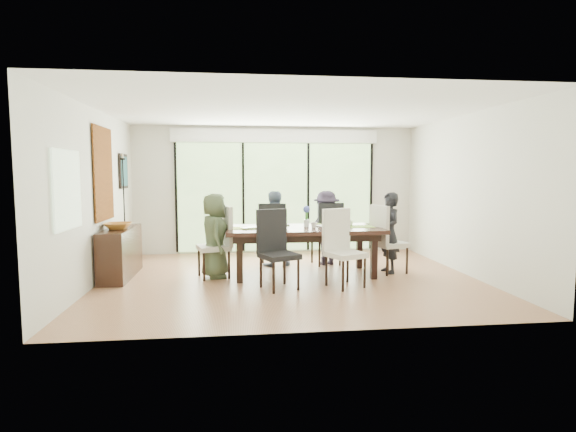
{
  "coord_description": "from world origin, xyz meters",
  "views": [
    {
      "loc": [
        -0.87,
        -7.13,
        1.7
      ],
      "look_at": [
        0.0,
        0.25,
        1.0
      ],
      "focal_mm": 28.0,
      "sensor_mm": 36.0,
      "label": 1
    }
  ],
  "objects": [
    {
      "name": "deck",
      "position": [
        0.0,
        3.4,
        -0.05
      ],
      "size": [
        6.0,
        1.8,
        0.1
      ],
      "primitive_type": "cube",
      "color": "brown",
      "rests_on": "ground"
    },
    {
      "name": "placemat_far_l",
      "position": [
        -0.18,
        0.64,
        0.81
      ],
      "size": [
        0.47,
        0.34,
        0.01
      ],
      "primitive_type": "cube",
      "color": "#ADC646",
      "rests_on": "table_top"
    },
    {
      "name": "person_far_left",
      "position": [
        -0.18,
        1.07,
        0.69
      ],
      "size": [
        0.72,
        0.54,
        1.39
      ],
      "primitive_type": "imported",
      "rotation": [
        0.0,
        0.0,
        3.37
      ],
      "color": "slate",
      "rests_on": "floor"
    },
    {
      "name": "art_frame",
      "position": [
        -2.97,
        1.7,
        1.75
      ],
      "size": [
        0.03,
        0.55,
        0.65
      ],
      "primitive_type": "cube",
      "color": "black",
      "rests_on": "wall_left"
    },
    {
      "name": "cup_a",
      "position": [
        -0.43,
        0.39,
        0.86
      ],
      "size": [
        0.16,
        0.16,
        0.1
      ],
      "primitive_type": "imported",
      "rotation": [
        0.0,
        0.0,
        0.23
      ],
      "color": "white",
      "rests_on": "table_top"
    },
    {
      "name": "table_leg_fr",
      "position": [
        1.35,
        -0.19,
        0.37
      ],
      "size": [
        0.1,
        0.1,
        0.74
      ],
      "primitive_type": "cube",
      "color": "black",
      "rests_on": "floor"
    },
    {
      "name": "candlestick_pan",
      "position": [
        -2.76,
        0.79,
        1.95
      ],
      "size": [
        0.09,
        0.09,
        0.03
      ],
      "primitive_type": "cylinder",
      "color": "black",
      "rests_on": "sideboard"
    },
    {
      "name": "person_right_end",
      "position": [
        1.75,
        0.24,
        0.69
      ],
      "size": [
        0.46,
        0.68,
        1.39
      ],
      "primitive_type": "imported",
      "rotation": [
        0.0,
        0.0,
        -1.49
      ],
      "color": "black",
      "rests_on": "floor"
    },
    {
      "name": "table_leg_br",
      "position": [
        1.35,
        0.67,
        0.37
      ],
      "size": [
        0.1,
        0.1,
        0.74
      ],
      "primitive_type": "cube",
      "color": "black",
      "rests_on": "floor"
    },
    {
      "name": "platter_base",
      "position": [
        -0.28,
        -0.06,
        0.82
      ],
      "size": [
        0.28,
        0.28,
        0.03
      ],
      "primitive_type": "cube",
      "color": "white",
      "rests_on": "table_top"
    },
    {
      "name": "glass_doors",
      "position": [
        0.0,
        2.47,
        1.2
      ],
      "size": [
        4.2,
        0.02,
        2.3
      ],
      "primitive_type": "cube",
      "color": "#598C3F",
      "rests_on": "wall_back"
    },
    {
      "name": "platter_snacks",
      "position": [
        -0.28,
        -0.06,
        0.84
      ],
      "size": [
        0.21,
        0.21,
        0.02
      ],
      "primitive_type": "cube",
      "color": "#C38017",
      "rests_on": "table_top"
    },
    {
      "name": "tapestry",
      "position": [
        -2.97,
        0.4,
        1.7
      ],
      "size": [
        0.02,
        1.0,
        1.5
      ],
      "primitive_type": "cube",
      "color": "#914615",
      "rests_on": "wall_left"
    },
    {
      "name": "bowl",
      "position": [
        -2.76,
        0.34,
        0.86
      ],
      "size": [
        0.43,
        0.43,
        0.1
      ],
      "primitive_type": "imported",
      "color": "#975D21",
      "rests_on": "sideboard"
    },
    {
      "name": "foliage_left",
      "position": [
        -1.8,
        5.2,
        1.44
      ],
      "size": [
        3.2,
        3.2,
        3.2
      ],
      "primitive_type": "sphere",
      "color": "#14380F",
      "rests_on": "ground"
    },
    {
      "name": "cup_b",
      "position": [
        0.42,
        0.14,
        0.86
      ],
      "size": [
        0.12,
        0.12,
        0.1
      ],
      "primitive_type": "imported",
      "rotation": [
        0.0,
        0.0,
        1.67
      ],
      "color": "white",
      "rests_on": "table_top"
    },
    {
      "name": "wall_left",
      "position": [
        -3.01,
        0.0,
        1.35
      ],
      "size": [
        0.02,
        5.0,
        2.7
      ],
      "primitive_type": "cube",
      "color": "silver",
      "rests_on": "floor"
    },
    {
      "name": "chair_left_end",
      "position": [
        -1.23,
        0.24,
        0.59
      ],
      "size": [
        0.61,
        0.61,
        1.18
      ],
      "primitive_type": null,
      "rotation": [
        0.0,
        0.0,
        -1.3
      ],
      "color": "beige",
      "rests_on": "floor"
    },
    {
      "name": "book",
      "position": [
        0.52,
        0.29,
        0.82
      ],
      "size": [
        0.28,
        0.3,
        0.02
      ],
      "primitive_type": "imported",
      "rotation": [
        0.0,
        0.0,
        0.55
      ],
      "color": "white",
      "rests_on": "table_top"
    },
    {
      "name": "placemat_left",
      "position": [
        -0.68,
        0.24,
        0.81
      ],
      "size": [
        0.47,
        0.34,
        0.01
      ],
      "primitive_type": "cube",
      "color": "#95AA3C",
      "rests_on": "table_top"
    },
    {
      "name": "person_left_end",
      "position": [
        -1.21,
        0.24,
        0.69
      ],
      "size": [
        0.49,
        0.7,
        1.39
      ],
      "primitive_type": "imported",
      "rotation": [
        0.0,
        0.0,
        1.71
      ],
      "color": "#435136",
      "rests_on": "floor"
    },
    {
      "name": "foliage_far",
      "position": [
        -0.6,
        6.5,
        1.62
      ],
      "size": [
        3.6,
        3.6,
        3.6
      ],
      "primitive_type": "sphere",
      "color": "#14380F",
      "rests_on": "ground"
    },
    {
      "name": "mullion_c",
      "position": [
        0.7,
        2.46,
        1.2
      ],
      "size": [
        0.05,
        0.04,
        2.3
      ],
      "primitive_type": "cube",
      "color": "black",
      "rests_on": "wall_back"
    },
    {
      "name": "table_leg_fl",
      "position": [
        -0.81,
        -0.19,
        0.37
      ],
      "size": [
        0.1,
        0.1,
        0.74
      ],
      "primitive_type": "cube",
      "color": "black",
      "rests_on": "floor"
    },
    {
      "name": "blinds_header",
      "position": [
        0.0,
        2.46,
        2.5
      ],
      "size": [
        4.4,
        0.06,
        0.28
      ],
      "primitive_type": "cube",
      "color": "white",
      "rests_on": "wall_back"
    },
    {
      "name": "floor",
      "position": [
        0.0,
        0.0,
        -0.01
      ],
      "size": [
        6.0,
        5.0,
        0.01
      ],
      "primitive_type": "cube",
      "color": "brown",
      "rests_on": "ground"
    },
    {
      "name": "tablet_far_l",
      "position": [
        -0.08,
        0.59,
        0.82
      ],
      "size": [
        0.28,
        0.19,
        0.01
      ],
      "primitive_type": "cube",
      "color": "black",
      "rests_on": "table_top"
    },
    {
      "name": "chair_near_left",
      "position": [
        -0.23,
        -0.63,
        0.59
      ],
      "size": [
        0.65,
        0.65,
        1.18
      ],
      "primitive_type": null,
      "rotation": [
        0.0,
        0.0,
        0.41
      ],
      "color": "black",
      "rests_on": "floor"
    },
    {
      "name": "ceiling",
      "position": [
        0.0,
        0.0,
        2.71
      ],
      "size": [
        6.0,
        5.0,
        0.01
      ],
      "primitive_type": "cube",
      "color": "white",
      "rests_on": "wall_back"
    },
    {
      "name": "art_canvas",
      "position": [
        -2.95,
        1.7,
        1.75
      ],
      "size": [
        0.01,
        0.45,
        0.55
      ],
      "primitive_type": "cube",
      "color": "#164048",
      "rests_on": "wall_left"
    },
    {
      "name": "wall_right",
      "position": [
        3.01,
        0.0,
        1.35
      ],
      "size": [
        0.02,
        5.0,
        2.7
      ],
      "primitive_type": "cube",
      "color": "silver",
      "rests_on": "floor"
    },
    {
      "name": "table_apron",
      "position": [
        0.27,
        0.24,
        0.68
      ],
      "size": [
        2.36,
        0.97,
        0.11
      ],
      "primitive_type": "cube",
      "color": "black",
      "rests_on": "floor"
    },
    {
      "name": "chair_right_end",
      "position": [
        1.77,
        0.24,
        0.59
      ],
      "size": [
        0.62,
        0.62,
        1.18
      ],
      "primitive_type": null,
      "rotation": [
        0.0,
        0.0,
        1.87
      ],
      "color": "beige",
      "rests_on": "floor"
    },
    {
      "name": "candle",
      "position": [
        -2.76,
        0.79,
        2.0
      ],
      "size": [
        0.03,
        0.03,
        0.09
      ],
      "primitive_type": "cylinder",
      "color": "silver",
      "rests_on": "sideboard"
    },
    {
      "name": "candlestick_base",
      "position": [
        -2.76,
        0.79,
        0.83
      ],
      "size": [
        0.09,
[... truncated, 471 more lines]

